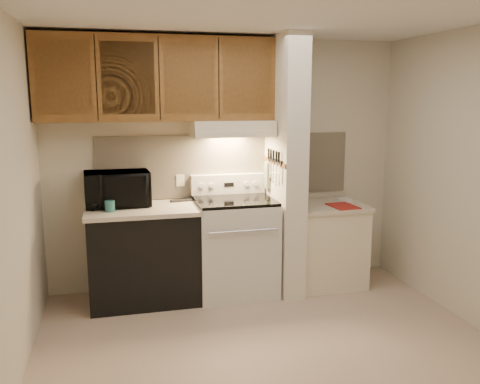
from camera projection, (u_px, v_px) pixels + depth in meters
name	position (u px, v px, depth m)	size (l,w,h in m)	color
floor	(269.00, 346.00, 3.98)	(3.60, 3.60, 0.00)	#C3A892
ceiling	(273.00, 12.00, 3.52)	(3.60, 3.60, 0.00)	white
wall_back	(227.00, 164.00, 5.18)	(3.60, 0.02, 2.50)	beige
wall_left	(8.00, 201.00, 3.32)	(0.02, 3.00, 2.50)	beige
wall_right	(479.00, 180.00, 4.18)	(0.02, 3.00, 2.50)	beige
backsplash	(227.00, 165.00, 5.17)	(2.60, 0.02, 0.63)	beige
range_body	(235.00, 248.00, 5.00)	(0.76, 0.65, 0.92)	silver
oven_window	(243.00, 253.00, 4.69)	(0.50, 0.01, 0.30)	black
oven_handle	(244.00, 231.00, 4.61)	(0.02, 0.02, 0.65)	silver
cooktop	(235.00, 200.00, 4.91)	(0.74, 0.64, 0.03)	black
range_backguard	(228.00, 184.00, 5.16)	(0.76, 0.08, 0.20)	silver
range_display	(229.00, 185.00, 5.12)	(0.10, 0.01, 0.04)	black
range_knob_left_outer	(202.00, 186.00, 5.05)	(0.05, 0.05, 0.02)	silver
range_knob_left_inner	(211.00, 185.00, 5.08)	(0.05, 0.05, 0.02)	silver
range_knob_right_inner	(246.00, 184.00, 5.16)	(0.05, 0.05, 0.02)	silver
range_knob_right_outer	(256.00, 184.00, 5.19)	(0.05, 0.05, 0.02)	silver
dishwasher_front	(144.00, 256.00, 4.80)	(1.00, 0.63, 0.87)	black
left_countertop	(142.00, 210.00, 4.72)	(1.04, 0.67, 0.04)	beige
spoon_rest	(182.00, 200.00, 5.00)	(0.23, 0.07, 0.02)	black
teal_jar	(110.00, 206.00, 4.54)	(0.09, 0.09, 0.10)	#2C6E6D
outlet	(180.00, 180.00, 5.07)	(0.08, 0.01, 0.12)	#F0E6C8
microwave	(117.00, 189.00, 4.77)	(0.59, 0.40, 0.33)	black
partition_pillar	(285.00, 167.00, 4.97)	(0.22, 0.70, 2.50)	white
pillar_trim	(274.00, 162.00, 4.93)	(0.01, 0.70, 0.04)	brown
knife_strip	(275.00, 160.00, 4.88)	(0.02, 0.42, 0.04)	black
knife_blade_a	(279.00, 173.00, 4.73)	(0.01, 0.04, 0.16)	silver
knife_handle_a	(279.00, 157.00, 4.72)	(0.02, 0.02, 0.10)	black
knife_blade_b	(276.00, 173.00, 4.82)	(0.01, 0.04, 0.18)	silver
knife_handle_b	(276.00, 156.00, 4.79)	(0.02, 0.02, 0.10)	black
knife_blade_c	(273.00, 173.00, 4.91)	(0.01, 0.04, 0.20)	silver
knife_handle_c	(274.00, 155.00, 4.88)	(0.02, 0.02, 0.10)	black
knife_blade_d	(271.00, 169.00, 4.99)	(0.01, 0.04, 0.16)	silver
knife_handle_d	(271.00, 154.00, 4.95)	(0.02, 0.02, 0.10)	black
knife_blade_e	(269.00, 170.00, 5.05)	(0.01, 0.04, 0.18)	silver
knife_handle_e	(269.00, 153.00, 5.03)	(0.02, 0.02, 0.10)	black
oven_mitt	(267.00, 176.00, 5.12)	(0.03, 0.11, 0.26)	gray
right_cab_base	(326.00, 246.00, 5.24)	(0.70, 0.60, 0.81)	#F0E6C8
right_countertop	(327.00, 206.00, 5.16)	(0.74, 0.64, 0.04)	beige
red_folder	(343.00, 206.00, 5.03)	(0.24, 0.32, 0.01)	#AA221B
white_box	(345.00, 200.00, 5.26)	(0.13, 0.09, 0.04)	white
range_hood	(231.00, 128.00, 4.90)	(0.78, 0.44, 0.15)	#F0E6C8
hood_lip	(237.00, 134.00, 4.71)	(0.78, 0.04, 0.06)	#F0E6C8
upper_cabinets	(158.00, 79.00, 4.69)	(2.18, 0.33, 0.77)	brown
cab_door_a	(63.00, 78.00, 4.35)	(0.46, 0.01, 0.63)	brown
cab_gap_a	(96.00, 78.00, 4.41)	(0.01, 0.01, 0.73)	black
cab_door_b	(128.00, 78.00, 4.48)	(0.46, 0.01, 0.63)	brown
cab_gap_b	(159.00, 78.00, 4.54)	(0.01, 0.01, 0.73)	black
cab_door_c	(189.00, 79.00, 4.61)	(0.46, 0.01, 0.63)	brown
cab_gap_c	(219.00, 79.00, 4.67)	(0.01, 0.01, 0.73)	black
cab_door_d	(247.00, 79.00, 4.74)	(0.46, 0.01, 0.63)	brown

